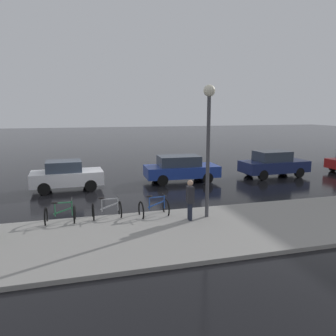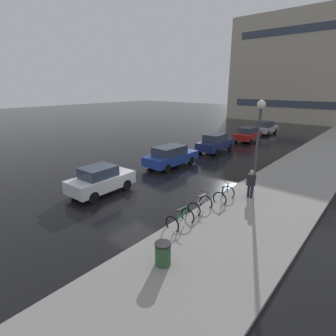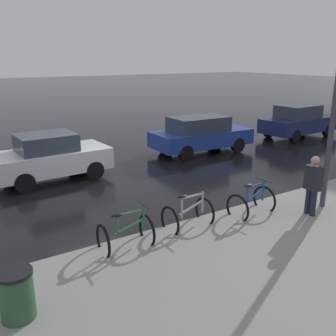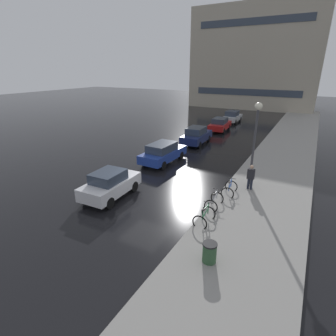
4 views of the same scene
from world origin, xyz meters
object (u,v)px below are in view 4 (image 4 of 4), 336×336
Objects in this scene: car_silver at (232,117)px; car_blue at (163,153)px; bicycle_nearest at (204,217)px; pedestrian at (251,177)px; bicycle_third at (229,189)px; trash_bin at (209,254)px; streetlamp at (256,130)px; bicycle_second at (214,201)px; car_navy at (196,136)px; car_white at (110,184)px; car_red at (220,124)px.

car_blue is at bearing -90.25° from car_silver.
car_silver reaches higher than bicycle_nearest.
car_blue is at bearing 132.62° from bicycle_nearest.
bicycle_third is at bearing -126.52° from pedestrian.
car_blue is at bearing 128.78° from trash_bin.
streetlamp is at bearing -70.74° from car_silver.
bicycle_nearest is 0.99× the size of bicycle_second.
car_navy is 10.50m from streetlamp.
streetlamp reaches higher than trash_bin.
bicycle_nearest is 9.06m from car_blue.
car_white reaches higher than bicycle_third.
bicycle_nearest is 6.41m from streetlamp.
bicycle_third is at bearing -69.44° from car_red.
bicycle_third is 6.05m from trash_bin.
car_navy is at bearing -91.87° from car_red.
bicycle_nearest is 14.27m from car_navy.
car_white is 25.16m from car_silver.
car_navy is (-6.15, 9.40, 0.42)m from bicycle_third.
car_navy reaches higher than car_blue.
streetlamp is at bearing -64.40° from car_red.
car_blue is 2.65× the size of pedestrian.
bicycle_nearest is 0.27× the size of car_red.
bicycle_third is 0.69× the size of pedestrian.
streetlamp reaches higher than bicycle_nearest.
bicycle_nearest is 0.66× the size of pedestrian.
car_white is (-5.78, 0.09, 0.39)m from bicycle_nearest.
car_blue reaches higher than bicycle_second.
car_blue is 7.42m from pedestrian.
car_blue is (-6.28, 3.13, 0.40)m from bicycle_third.
car_red is at bearing 115.60° from streetlamp.
bicycle_third is 0.30× the size of car_white.
bicycle_third is 7.02m from car_blue.
streetlamp reaches higher than car_blue.
pedestrian reaches higher than bicycle_second.
car_red reaches higher than bicycle_second.
trash_bin is at bearing -64.95° from car_navy.
streetlamp reaches higher than car_silver.
car_silver is 0.79× the size of streetlamp.
car_white is 12.85m from car_navy.
pedestrian is at bearing 53.48° from bicycle_third.
car_blue is 1.07× the size of car_red.
bicycle_nearest is at bearing -65.09° from car_navy.
bicycle_nearest is 20.22m from car_red.
car_white is 0.93× the size of car_silver.
car_navy is 1.06× the size of car_red.
car_red reaches higher than bicycle_nearest.
car_blue is at bearing 140.51° from bicycle_second.
car_white reaches higher than bicycle_second.
trash_bin is (7.30, -9.09, -0.33)m from car_blue.
pedestrian is (6.81, 4.64, 0.14)m from car_white.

